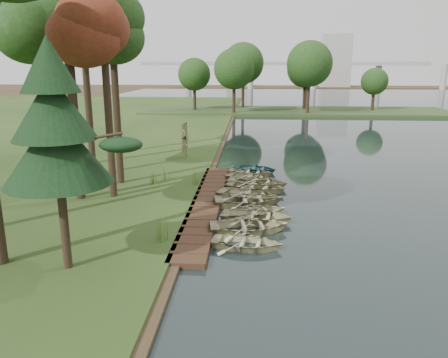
# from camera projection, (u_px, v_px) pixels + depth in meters

# --- Properties ---
(ground) EXTENTS (300.00, 300.00, 0.00)m
(ground) POSITION_uv_depth(u_px,v_px,m) (235.00, 206.00, 24.45)
(ground) COLOR #3D2F1D
(boardwalk) EXTENTS (1.60, 16.00, 0.30)m
(boardwalk) POSITION_uv_depth(u_px,v_px,m) (206.00, 203.00, 24.51)
(boardwalk) COLOR #3A2416
(boardwalk) RESTS_ON ground
(peninsula) EXTENTS (50.00, 14.00, 0.45)m
(peninsula) POSITION_uv_depth(u_px,v_px,m) (296.00, 111.00, 72.14)
(peninsula) COLOR #2E421D
(peninsula) RESTS_ON ground
(far_trees) EXTENTS (45.60, 5.60, 8.80)m
(far_trees) POSITION_uv_depth(u_px,v_px,m) (277.00, 73.00, 70.78)
(far_trees) COLOR black
(far_trees) RESTS_ON peninsula
(bridge) EXTENTS (95.90, 4.00, 8.60)m
(bridge) POSITION_uv_depth(u_px,v_px,m) (290.00, 67.00, 137.68)
(bridge) COLOR #A5A5A0
(bridge) RESTS_ON ground
(building_a) EXTENTS (10.00, 8.00, 18.00)m
(building_a) POSITION_uv_depth(u_px,v_px,m) (335.00, 61.00, 155.38)
(building_a) COLOR #A5A5A0
(building_a) RESTS_ON ground
(building_b) EXTENTS (8.00, 8.00, 12.00)m
(building_b) POSITION_uv_depth(u_px,v_px,m) (238.00, 69.00, 163.18)
(building_b) COLOR #A5A5A0
(building_b) RESTS_ON ground
(rowboat_0) EXTENTS (3.39, 2.65, 0.64)m
(rowboat_0) POSITION_uv_depth(u_px,v_px,m) (247.00, 241.00, 18.72)
(rowboat_0) COLOR #BBB588
(rowboat_0) RESTS_ON water
(rowboat_1) EXTENTS (4.10, 3.20, 0.77)m
(rowboat_1) POSITION_uv_depth(u_px,v_px,m) (249.00, 224.00, 20.48)
(rowboat_1) COLOR #BBB588
(rowboat_1) RESTS_ON water
(rowboat_2) EXTENTS (3.93, 3.06, 0.74)m
(rowboat_2) POSITION_uv_depth(u_px,v_px,m) (256.00, 215.00, 21.84)
(rowboat_2) COLOR #BBB588
(rowboat_2) RESTS_ON water
(rowboat_3) EXTENTS (3.82, 3.25, 0.67)m
(rowboat_3) POSITION_uv_depth(u_px,v_px,m) (257.00, 210.00, 22.66)
(rowboat_3) COLOR #BBB588
(rowboat_3) RESTS_ON water
(rowboat_4) EXTENTS (4.36, 3.46, 0.81)m
(rowboat_4) POSITION_uv_depth(u_px,v_px,m) (249.00, 198.00, 24.41)
(rowboat_4) COLOR #BBB588
(rowboat_4) RESTS_ON water
(rowboat_5) EXTENTS (4.61, 3.96, 0.80)m
(rowboat_5) POSITION_uv_depth(u_px,v_px,m) (249.00, 194.00, 25.30)
(rowboat_5) COLOR #BBB588
(rowboat_5) RESTS_ON water
(rowboat_6) EXTENTS (4.39, 3.71, 0.77)m
(rowboat_6) POSITION_uv_depth(u_px,v_px,m) (256.00, 185.00, 27.06)
(rowboat_6) COLOR #BBB588
(rowboat_6) RESTS_ON water
(rowboat_7) EXTENTS (4.45, 3.61, 0.81)m
(rowboat_7) POSITION_uv_depth(u_px,v_px,m) (257.00, 181.00, 28.06)
(rowboat_7) COLOR #BBB588
(rowboat_7) RESTS_ON water
(rowboat_8) EXTENTS (4.23, 3.66, 0.73)m
(rowboat_8) POSITION_uv_depth(u_px,v_px,m) (251.00, 177.00, 29.28)
(rowboat_8) COLOR #BBB588
(rowboat_8) RESTS_ON water
(rowboat_9) EXTENTS (3.62, 2.94, 0.66)m
(rowboat_9) POSITION_uv_depth(u_px,v_px,m) (250.00, 171.00, 31.02)
(rowboat_9) COLOR #BBB588
(rowboat_9) RESTS_ON water
(rowboat_10) EXTENTS (3.66, 3.05, 0.65)m
(rowboat_10) POSITION_uv_depth(u_px,v_px,m) (255.00, 168.00, 32.03)
(rowboat_10) COLOR #2A6E75
(rowboat_10) RESTS_ON water
(stored_rowboat) EXTENTS (3.06, 2.29, 0.60)m
(stored_rowboat) POSITION_uv_depth(u_px,v_px,m) (186.00, 154.00, 35.80)
(stored_rowboat) COLOR #BBB588
(stored_rowboat) RESTS_ON bank
(tree_2) EXTENTS (3.98, 3.98, 10.43)m
(tree_2) POSITION_uv_depth(u_px,v_px,m) (104.00, 41.00, 23.19)
(tree_2) COLOR black
(tree_2) RESTS_ON bank
(tree_3) EXTENTS (4.42, 4.42, 11.76)m
(tree_3) POSITION_uv_depth(u_px,v_px,m) (50.00, 25.00, 26.61)
(tree_3) COLOR black
(tree_3) RESTS_ON bank
(tree_4) EXTENTS (4.45, 4.45, 11.60)m
(tree_4) POSITION_uv_depth(u_px,v_px,m) (111.00, 26.00, 25.87)
(tree_4) COLOR black
(tree_4) RESTS_ON bank
(tree_6) EXTENTS (5.21, 5.21, 13.94)m
(tree_6) POSITION_uv_depth(u_px,v_px,m) (110.00, 11.00, 35.13)
(tree_6) COLOR black
(tree_6) RESTS_ON bank
(pine_tree) EXTENTS (3.80, 3.80, 8.37)m
(pine_tree) POSITION_uv_depth(u_px,v_px,m) (55.00, 127.00, 15.13)
(pine_tree) COLOR black
(pine_tree) RESTS_ON bank
(reeds_0) EXTENTS (0.60, 0.60, 0.99)m
(reeds_0) POSITION_uv_depth(u_px,v_px,m) (162.00, 229.00, 18.87)
(reeds_0) COLOR #3F661E
(reeds_0) RESTS_ON bank
(reeds_1) EXTENTS (0.60, 0.60, 0.85)m
(reeds_1) POSITION_uv_depth(u_px,v_px,m) (154.00, 177.00, 27.92)
(reeds_1) COLOR #3F661E
(reeds_1) RESTS_ON bank
(reeds_2) EXTENTS (0.60, 0.60, 0.86)m
(reeds_2) POSITION_uv_depth(u_px,v_px,m) (165.00, 173.00, 28.95)
(reeds_2) COLOR #3F661E
(reeds_2) RESTS_ON bank
(reeds_3) EXTENTS (0.60, 0.60, 0.87)m
(reeds_3) POSITION_uv_depth(u_px,v_px,m) (197.00, 177.00, 27.85)
(reeds_3) COLOR #3F661E
(reeds_3) RESTS_ON bank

